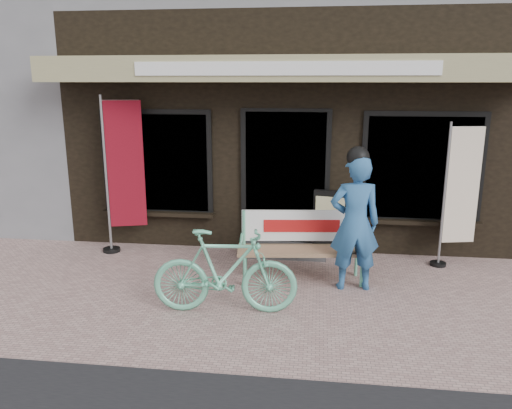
# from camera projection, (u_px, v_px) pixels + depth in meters

# --- Properties ---
(ground) EXTENTS (70.00, 70.00, 0.00)m
(ground) POSITION_uv_depth(u_px,v_px,m) (272.00, 305.00, 5.95)
(ground) COLOR tan
(ground) RESTS_ON ground
(storefront) EXTENTS (7.00, 6.77, 6.00)m
(storefront) POSITION_uv_depth(u_px,v_px,m) (297.00, 60.00, 10.00)
(storefront) COLOR black
(storefront) RESTS_ON ground
(bench) EXTENTS (1.73, 0.63, 0.92)m
(bench) POSITION_uv_depth(u_px,v_px,m) (302.00, 240.00, 6.61)
(bench) COLOR #61BE97
(bench) RESTS_ON ground
(person) EXTENTS (0.68, 0.49, 1.83)m
(person) POSITION_uv_depth(u_px,v_px,m) (355.00, 221.00, 6.22)
(person) COLOR #2B5D94
(person) RESTS_ON ground
(bicycle) EXTENTS (1.68, 0.59, 0.99)m
(bicycle) POSITION_uv_depth(u_px,v_px,m) (225.00, 272.00, 5.64)
(bicycle) COLOR #61BE97
(bicycle) RESTS_ON ground
(nobori_red) EXTENTS (0.71, 0.34, 2.40)m
(nobori_red) POSITION_uv_depth(u_px,v_px,m) (123.00, 173.00, 7.53)
(nobori_red) COLOR gray
(nobori_red) RESTS_ON ground
(nobori_cream) EXTENTS (0.61, 0.27, 2.06)m
(nobori_cream) POSITION_uv_depth(u_px,v_px,m) (459.00, 193.00, 6.96)
(nobori_cream) COLOR gray
(nobori_cream) RESTS_ON ground
(menu_stand) EXTENTS (0.52, 0.21, 1.02)m
(menu_stand) POSITION_uv_depth(u_px,v_px,m) (330.00, 223.00, 7.46)
(menu_stand) COLOR black
(menu_stand) RESTS_ON ground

